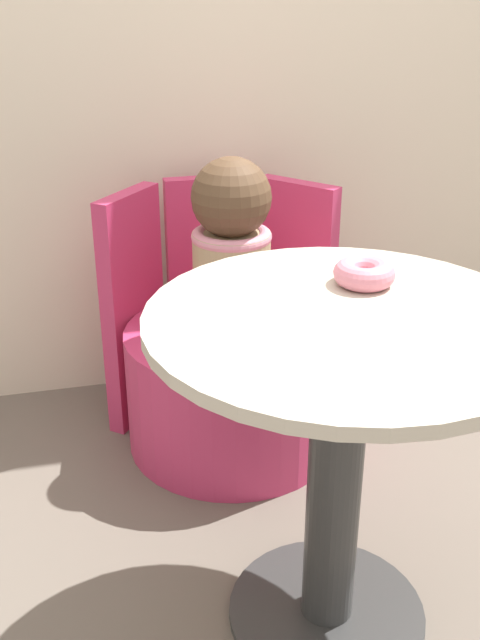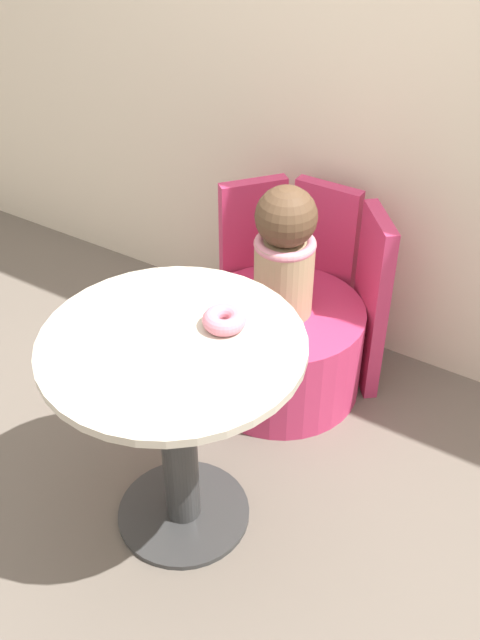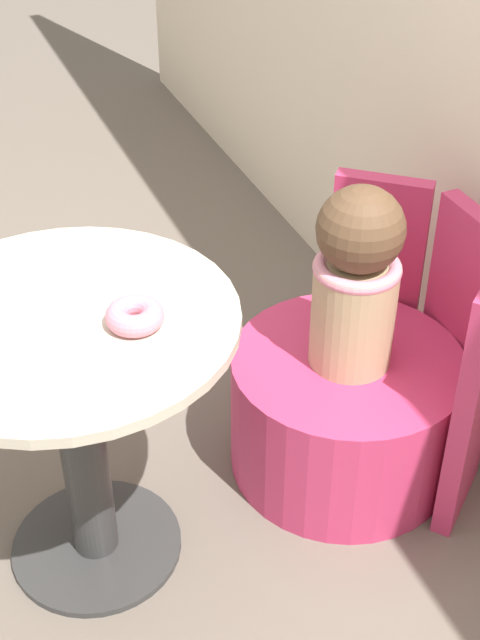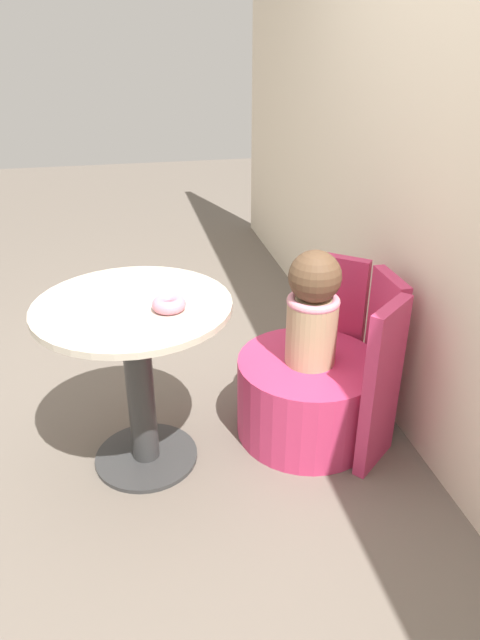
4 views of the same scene
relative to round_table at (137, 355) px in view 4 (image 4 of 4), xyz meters
name	(u,v)px [view 4 (image 4 of 4)]	position (x,y,z in m)	size (l,w,h in m)	color
ground_plane	(152,468)	(0.07, 0.02, -0.49)	(12.00, 12.00, 0.00)	#665B51
back_wall	(457,154)	(0.07, 1.15, 0.71)	(6.00, 0.06, 2.40)	beige
round_table	(137,355)	(0.00, 0.00, 0.00)	(0.72, 0.72, 0.71)	#333333
tub_chair	(307,396)	(-0.04, 0.70, -0.32)	(0.60, 0.60, 0.35)	#C63360
booth_backrest	(365,355)	(-0.04, 0.95, -0.14)	(0.70, 0.26, 0.71)	#C63360
child_figure	(313,308)	(-0.04, 0.70, 0.11)	(0.21, 0.21, 0.48)	tan
donut	(169,304)	(0.08, 0.12, 0.24)	(0.12, 0.12, 0.05)	pink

